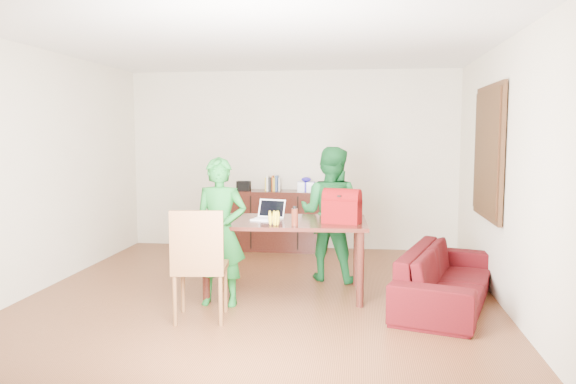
# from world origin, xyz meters

# --- Properties ---
(room) EXTENTS (5.20, 5.70, 2.90)m
(room) POSITION_xyz_m (0.01, 0.13, 1.31)
(room) COLOR #432310
(room) RESTS_ON ground
(table) EXTENTS (1.79, 1.07, 0.82)m
(table) POSITION_xyz_m (0.25, 0.21, 0.71)
(table) COLOR black
(table) RESTS_ON ground
(chair) EXTENTS (0.54, 0.52, 1.07)m
(chair) POSITION_xyz_m (-0.43, -0.74, 0.31)
(chair) COLOR brown
(chair) RESTS_ON ground
(person_near) EXTENTS (0.56, 0.37, 1.52)m
(person_near) POSITION_xyz_m (-0.36, -0.25, 0.76)
(person_near) COLOR #156220
(person_near) RESTS_ON ground
(person_far) EXTENTS (0.92, 0.80, 1.60)m
(person_far) POSITION_xyz_m (0.70, 0.90, 0.80)
(person_far) COLOR #145E27
(person_far) RESTS_ON ground
(laptop) EXTENTS (0.35, 0.28, 0.22)m
(laptop) POSITION_xyz_m (0.05, 0.19, 0.86)
(laptop) COLOR white
(laptop) RESTS_ON table
(bananas) EXTENTS (0.17, 0.12, 0.06)m
(bananas) POSITION_xyz_m (0.18, -0.16, 0.85)
(bananas) COLOR gold
(bananas) RESTS_ON table
(bottle) EXTENTS (0.09, 0.09, 0.20)m
(bottle) POSITION_xyz_m (0.39, -0.12, 0.92)
(bottle) COLOR #582114
(bottle) RESTS_ON table
(red_bag) EXTENTS (0.43, 0.31, 0.29)m
(red_bag) POSITION_xyz_m (0.86, 0.12, 0.96)
(red_bag) COLOR #6F0707
(red_bag) RESTS_ON table
(sofa) EXTENTS (1.31, 2.10, 0.57)m
(sofa) POSITION_xyz_m (1.95, 0.06, 0.29)
(sofa) COLOR #36070E
(sofa) RESTS_ON ground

